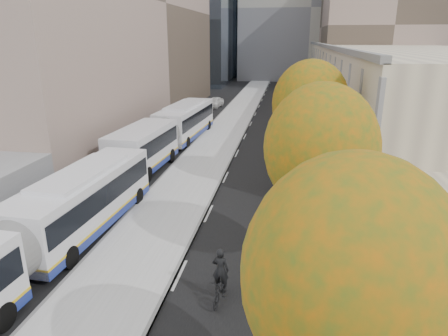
% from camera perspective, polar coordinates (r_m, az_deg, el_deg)
% --- Properties ---
extents(bus_platform, '(4.25, 150.00, 0.15)m').
position_cam_1_polar(bus_platform, '(38.09, -0.52, 4.41)').
color(bus_platform, '#B1B1B1').
rests_on(bus_platform, ground).
extents(sidewalk, '(4.75, 150.00, 0.08)m').
position_cam_1_polar(sidewalk, '(37.63, 11.61, 3.81)').
color(sidewalk, slate).
rests_on(sidewalk, ground).
extents(building_tan, '(18.00, 92.00, 8.00)m').
position_cam_1_polar(building_tan, '(66.99, 20.96, 12.60)').
color(building_tan, '#A99D88').
rests_on(building_tan, ground).
extents(building_midrise, '(24.00, 46.00, 25.00)m').
position_cam_1_polar(building_midrise, '(49.32, -22.68, 20.78)').
color(building_midrise, gray).
rests_on(building_midrise, ground).
extents(building_far_block, '(30.00, 18.00, 30.00)m').
position_cam_1_polar(building_far_block, '(97.73, 12.09, 21.22)').
color(building_far_block, gray).
rests_on(building_far_block, ground).
extents(bus_shelter, '(1.90, 4.40, 2.53)m').
position_cam_1_polar(bus_shelter, '(14.63, 21.64, -11.53)').
color(bus_shelter, '#383A3F').
rests_on(bus_shelter, sidewalk).
extents(tree_b, '(4.00, 4.00, 6.97)m').
position_cam_1_polar(tree_b, '(7.76, 17.65, -14.53)').
color(tree_b, black).
rests_on(tree_b, sidewalk).
extents(tree_c, '(4.20, 4.20, 7.28)m').
position_cam_1_polar(tree_c, '(15.04, 13.66, 2.73)').
color(tree_c, black).
rests_on(tree_c, sidewalk).
extents(tree_d, '(4.40, 4.40, 7.60)m').
position_cam_1_polar(tree_d, '(23.80, 12.22, 8.92)').
color(tree_d, black).
rests_on(tree_d, sidewalk).
extents(bus_near, '(3.50, 17.61, 2.92)m').
position_cam_1_polar(bus_near, '(17.76, -25.78, -8.87)').
color(bus_near, silver).
rests_on(bus_near, ground).
extents(bus_far, '(3.83, 18.68, 3.09)m').
position_cam_1_polar(bus_far, '(34.06, -7.68, 5.38)').
color(bus_far, silver).
rests_on(bus_far, ground).
extents(cyclist, '(0.69, 1.71, 2.13)m').
position_cam_1_polar(cyclist, '(14.86, -0.51, -15.94)').
color(cyclist, black).
rests_on(cyclist, ground).
extents(distant_car, '(2.25, 4.28, 1.39)m').
position_cam_1_polar(distant_car, '(55.38, -1.34, 9.38)').
color(distant_car, silver).
rests_on(distant_car, ground).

